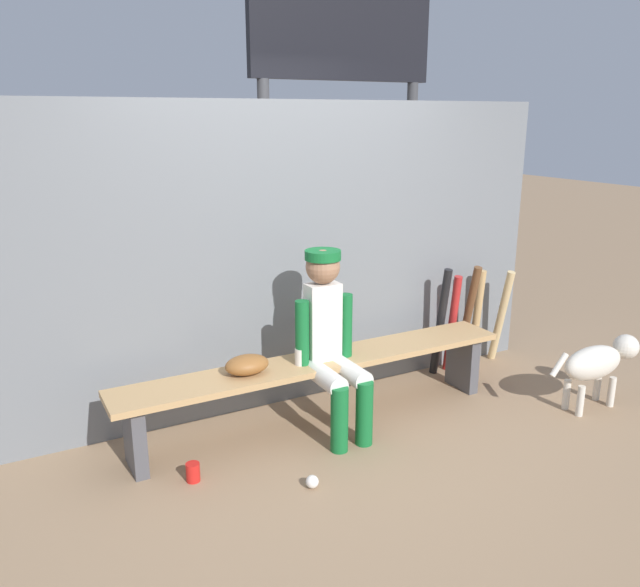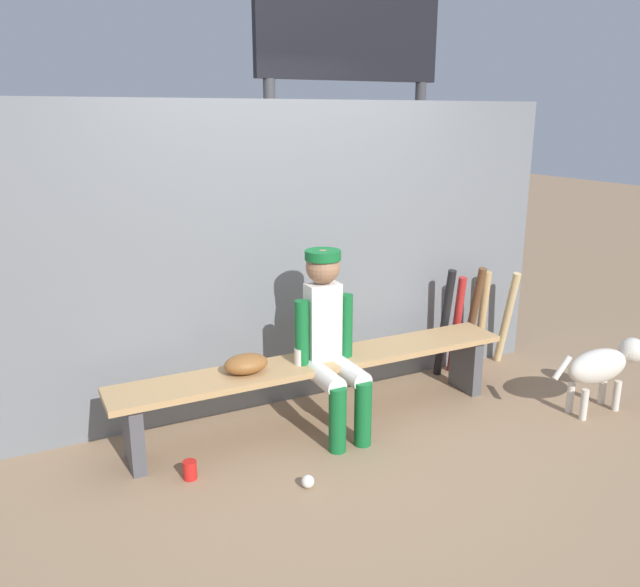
{
  "view_description": "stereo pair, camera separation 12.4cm",
  "coord_description": "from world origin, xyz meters",
  "px_view_note": "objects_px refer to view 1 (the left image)",
  "views": [
    {
      "loc": [
        -1.86,
        -3.45,
        2.02
      ],
      "look_at": [
        0.0,
        0.0,
        0.91
      ],
      "focal_mm": 35.83,
      "sensor_mm": 36.0,
      "label": 1
    },
    {
      "loc": [
        -1.75,
        -3.51,
        2.02
      ],
      "look_at": [
        0.0,
        0.0,
        0.91
      ],
      "focal_mm": 35.83,
      "sensor_mm": 36.0,
      "label": 2
    }
  ],
  "objects_px": {
    "bat_wood_tan": "(477,318)",
    "cup_on_ground": "(193,472)",
    "dugout_bench": "(320,373)",
    "bat_wood_natural": "(501,316)",
    "bat_aluminum_black": "(441,322)",
    "cup_on_bench": "(301,356)",
    "baseball_glove": "(247,365)",
    "bat_aluminum_red": "(452,324)",
    "dog": "(598,362)",
    "player_seated": "(331,337)",
    "baseball": "(312,482)",
    "bat_wood_dark": "(468,317)",
    "scoreboard": "(350,87)"
  },
  "relations": [
    {
      "from": "bat_wood_dark",
      "to": "baseball",
      "type": "xyz_separation_m",
      "value": [
        -1.93,
        -0.97,
        -0.4
      ]
    },
    {
      "from": "bat_wood_dark",
      "to": "baseball",
      "type": "height_order",
      "value": "bat_wood_dark"
    },
    {
      "from": "dugout_bench",
      "to": "bat_wood_natural",
      "type": "height_order",
      "value": "bat_wood_natural"
    },
    {
      "from": "bat_wood_tan",
      "to": "cup_on_bench",
      "type": "height_order",
      "value": "bat_wood_tan"
    },
    {
      "from": "bat_aluminum_red",
      "to": "player_seated",
      "type": "bearing_deg",
      "value": -163.2
    },
    {
      "from": "player_seated",
      "to": "cup_on_ground",
      "type": "height_order",
      "value": "player_seated"
    },
    {
      "from": "bat_wood_tan",
      "to": "scoreboard",
      "type": "bearing_deg",
      "value": 112.18
    },
    {
      "from": "bat_aluminum_black",
      "to": "cup_on_bench",
      "type": "distance_m",
      "value": 1.41
    },
    {
      "from": "cup_on_bench",
      "to": "bat_aluminum_red",
      "type": "bearing_deg",
      "value": 11.76
    },
    {
      "from": "bat_aluminum_black",
      "to": "dugout_bench",
      "type": "bearing_deg",
      "value": -167.34
    },
    {
      "from": "cup_on_ground",
      "to": "dog",
      "type": "xyz_separation_m",
      "value": [
        2.82,
        -0.42,
        0.28
      ]
    },
    {
      "from": "baseball_glove",
      "to": "bat_aluminum_red",
      "type": "distance_m",
      "value": 1.9
    },
    {
      "from": "dugout_bench",
      "to": "bat_wood_tan",
      "type": "xyz_separation_m",
      "value": [
        1.64,
        0.33,
        0.04
      ]
    },
    {
      "from": "bat_wood_dark",
      "to": "bat_wood_natural",
      "type": "relative_size",
      "value": 1.09
    },
    {
      "from": "bat_aluminum_black",
      "to": "bat_aluminum_red",
      "type": "distance_m",
      "value": 0.14
    },
    {
      "from": "bat_wood_tan",
      "to": "bat_wood_natural",
      "type": "distance_m",
      "value": 0.22
    },
    {
      "from": "bat_wood_natural",
      "to": "cup_on_ground",
      "type": "xyz_separation_m",
      "value": [
        -2.83,
        -0.55,
        -0.35
      ]
    },
    {
      "from": "bat_wood_dark",
      "to": "cup_on_bench",
      "type": "relative_size",
      "value": 8.02
    },
    {
      "from": "bat_wood_tan",
      "to": "bat_wood_natural",
      "type": "xyz_separation_m",
      "value": [
        0.21,
        -0.06,
        -0.0
      ]
    },
    {
      "from": "cup_on_bench",
      "to": "player_seated",
      "type": "bearing_deg",
      "value": -27.8
    },
    {
      "from": "baseball",
      "to": "dugout_bench",
      "type": "bearing_deg",
      "value": 58.42
    },
    {
      "from": "dog",
      "to": "bat_wood_natural",
      "type": "bearing_deg",
      "value": 89.8
    },
    {
      "from": "cup_on_ground",
      "to": "bat_aluminum_red",
      "type": "bearing_deg",
      "value": 13.85
    },
    {
      "from": "player_seated",
      "to": "bat_aluminum_black",
      "type": "bearing_deg",
      "value": 17.75
    },
    {
      "from": "dugout_bench",
      "to": "cup_on_ground",
      "type": "distance_m",
      "value": 1.06
    },
    {
      "from": "cup_on_ground",
      "to": "bat_wood_tan",
      "type": "bearing_deg",
      "value": 13.06
    },
    {
      "from": "bat_wood_natural",
      "to": "dog",
      "type": "distance_m",
      "value": 0.97
    },
    {
      "from": "bat_wood_tan",
      "to": "scoreboard",
      "type": "height_order",
      "value": "scoreboard"
    },
    {
      "from": "player_seated",
      "to": "bat_aluminum_red",
      "type": "bearing_deg",
      "value": 16.8
    },
    {
      "from": "baseball_glove",
      "to": "cup_on_bench",
      "type": "bearing_deg",
      "value": -3.18
    },
    {
      "from": "bat_wood_dark",
      "to": "bat_wood_tan",
      "type": "distance_m",
      "value": 0.13
    },
    {
      "from": "dugout_bench",
      "to": "scoreboard",
      "type": "relative_size",
      "value": 0.85
    },
    {
      "from": "bat_aluminum_red",
      "to": "dog",
      "type": "distance_m",
      "value": 1.11
    },
    {
      "from": "player_seated",
      "to": "cup_on_bench",
      "type": "xyz_separation_m",
      "value": [
        -0.17,
        0.09,
        -0.13
      ]
    },
    {
      "from": "cup_on_ground",
      "to": "dugout_bench",
      "type": "bearing_deg",
      "value": 16.12
    },
    {
      "from": "dugout_bench",
      "to": "bat_aluminum_red",
      "type": "height_order",
      "value": "bat_aluminum_red"
    },
    {
      "from": "baseball_glove",
      "to": "cup_on_bench",
      "type": "relative_size",
      "value": 2.55
    },
    {
      "from": "bat_aluminum_red",
      "to": "cup_on_ground",
      "type": "bearing_deg",
      "value": -166.15
    },
    {
      "from": "dugout_bench",
      "to": "bat_aluminum_black",
      "type": "xyz_separation_m",
      "value": [
        1.22,
        0.27,
        0.08
      ]
    },
    {
      "from": "cup_on_ground",
      "to": "dog",
      "type": "relative_size",
      "value": 0.13
    },
    {
      "from": "bat_wood_dark",
      "to": "cup_on_bench",
      "type": "height_order",
      "value": "bat_wood_dark"
    },
    {
      "from": "cup_on_bench",
      "to": "dog",
      "type": "height_order",
      "value": "cup_on_bench"
    },
    {
      "from": "bat_wood_tan",
      "to": "cup_on_ground",
      "type": "bearing_deg",
      "value": -166.94
    },
    {
      "from": "bat_aluminum_red",
      "to": "dog",
      "type": "bearing_deg",
      "value": -63.57
    },
    {
      "from": "player_seated",
      "to": "scoreboard",
      "type": "xyz_separation_m",
      "value": [
        1.12,
        1.67,
        1.59
      ]
    },
    {
      "from": "bat_wood_tan",
      "to": "cup_on_ground",
      "type": "height_order",
      "value": "bat_wood_tan"
    },
    {
      "from": "player_seated",
      "to": "cup_on_ground",
      "type": "xyz_separation_m",
      "value": [
        -0.99,
        -0.17,
        -0.59
      ]
    },
    {
      "from": "dugout_bench",
      "to": "bat_wood_natural",
      "type": "relative_size",
      "value": 3.41
    },
    {
      "from": "baseball_glove",
      "to": "bat_wood_tan",
      "type": "bearing_deg",
      "value": 8.58
    },
    {
      "from": "baseball_glove",
      "to": "scoreboard",
      "type": "relative_size",
      "value": 0.09
    }
  ]
}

